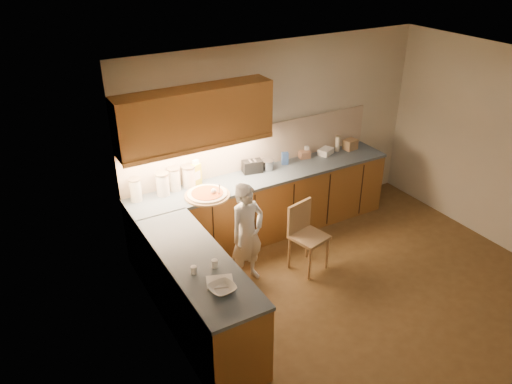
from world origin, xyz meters
TOP-DOWN VIEW (x-y plane):
  - room at (0.00, 0.00)m, footprint 4.54×4.50m
  - l_counter at (-0.92, 1.25)m, footprint 3.77×2.62m
  - backsplash at (-0.38, 1.99)m, footprint 3.75×0.02m
  - upper_cabinets at (-1.27, 1.82)m, footprint 1.95×0.36m
  - pizza_on_board at (-1.30, 1.53)m, footprint 0.56×0.56m
  - child at (-1.09, 0.90)m, footprint 0.53×0.41m
  - wooden_chair at (-0.33, 0.79)m, footprint 0.48×0.48m
  - mixing_bowl at (-1.95, -0.18)m, footprint 0.26×0.26m
  - canister_a at (-2.08, 1.86)m, footprint 0.15×0.15m
  - canister_b at (-1.75, 1.84)m, footprint 0.17×0.17m
  - canister_c at (-1.58, 1.90)m, footprint 0.16×0.16m
  - canister_d at (-1.38, 1.89)m, footprint 0.18×0.18m
  - oil_jug at (-1.28, 1.90)m, footprint 0.13×0.12m
  - toaster at (-0.48, 1.85)m, footprint 0.29×0.20m
  - steel_pot at (-0.26, 1.83)m, footprint 0.18×0.18m
  - blue_box at (0.04, 1.85)m, footprint 0.10×0.09m
  - card_box_a at (0.40, 1.88)m, footprint 0.16×0.13m
  - white_bottle at (0.45, 1.92)m, footprint 0.07×0.07m
  - flat_pack at (0.74, 1.84)m, footprint 0.26×0.23m
  - tall_jar at (0.96, 1.86)m, footprint 0.08×0.08m
  - card_box_b at (1.17, 1.81)m, footprint 0.21×0.17m
  - dough_cloth at (-1.91, -0.06)m, footprint 0.30×0.27m
  - spice_jar_a at (-2.07, 0.19)m, footprint 0.06×0.06m
  - spice_jar_b at (-1.85, 0.18)m, footprint 0.07×0.07m

SIDE VIEW (x-z plane):
  - l_counter at x=-0.92m, z-range 0.00..0.92m
  - wooden_chair at x=-0.33m, z-range 0.07..0.95m
  - child at x=-1.09m, z-range 0.00..1.30m
  - dough_cloth at x=-1.91m, z-range 0.92..0.94m
  - pizza_on_board at x=-1.30m, z-range 0.83..1.06m
  - mixing_bowl at x=-1.95m, z-range 0.92..0.98m
  - spice_jar_a at x=-2.07m, z-range 0.92..1.00m
  - spice_jar_b at x=-1.85m, z-range 0.92..1.00m
  - flat_pack at x=0.74m, z-range 0.92..1.01m
  - card_box_a at x=0.40m, z-range 0.92..1.03m
  - steel_pot at x=-0.26m, z-range 0.92..1.06m
  - card_box_b at x=1.17m, z-range 0.92..1.07m
  - white_bottle at x=0.45m, z-range 0.92..1.08m
  - toaster at x=-0.48m, z-range 0.92..1.09m
  - blue_box at x=0.04m, z-range 0.92..1.10m
  - tall_jar at x=0.96m, z-range 0.92..1.16m
  - canister_d at x=-1.38m, z-range 0.92..1.21m
  - canister_a at x=-2.08m, z-range 0.92..1.22m
  - canister_b at x=-1.75m, z-range 0.92..1.22m
  - canister_c at x=-1.58m, z-range 0.92..1.22m
  - oil_jug at x=-1.28m, z-range 0.91..1.25m
  - backsplash at x=-0.38m, z-range 0.92..1.50m
  - room at x=0.00m, z-range 0.37..2.99m
  - upper_cabinets at x=-1.27m, z-range 1.48..2.21m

